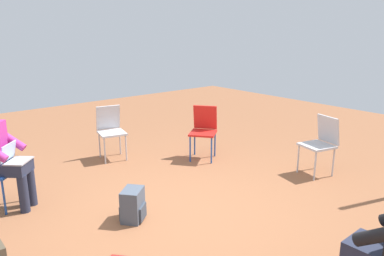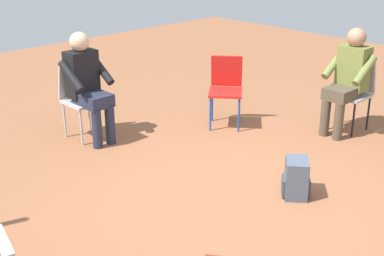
# 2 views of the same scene
# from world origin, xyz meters

# --- Properties ---
(ground_plane) EXTENTS (14.00, 14.00, 0.00)m
(ground_plane) POSITION_xyz_m (0.00, 0.00, 0.00)
(ground_plane) COLOR brown
(chair_east) EXTENTS (0.44, 0.40, 0.85)m
(chair_east) POSITION_xyz_m (2.37, 0.27, 0.50)
(chair_east) COLOR #B7B7BC
(chair_east) RESTS_ON ground
(chair_northeast) EXTENTS (0.59, 0.58, 0.85)m
(chair_northeast) POSITION_xyz_m (1.37, 1.42, 0.50)
(chair_northeast) COLOR red
(chair_northeast) RESTS_ON ground
(chair_north) EXTENTS (0.41, 0.44, 0.85)m
(chair_north) POSITION_xyz_m (-0.12, 2.34, 0.50)
(chair_north) COLOR #B7B7BC
(chair_north) RESTS_ON ground
(person_in_olive) EXTENTS (0.52, 0.49, 1.24)m
(person_in_olive) POSITION_xyz_m (2.20, 0.27, 0.69)
(person_in_olive) COLOR #4C4233
(person_in_olive) RESTS_ON ground
(person_in_black) EXTENTS (0.50, 0.53, 1.24)m
(person_in_black) POSITION_xyz_m (-0.11, 2.17, 0.69)
(person_in_black) COLOR #23283D
(person_in_black) RESTS_ON ground
(backpack_near_laptop_user) EXTENTS (0.34, 0.33, 0.36)m
(backpack_near_laptop_user) POSITION_xyz_m (0.47, -0.29, 0.16)
(backpack_near_laptop_user) COLOR #475160
(backpack_near_laptop_user) RESTS_ON ground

